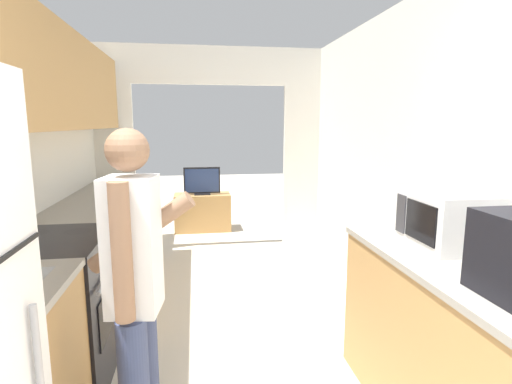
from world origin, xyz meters
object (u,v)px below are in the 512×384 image
(range_oven, at_px, (54,313))
(tv_cabinet, at_px, (203,212))
(television, at_px, (202,181))
(person, at_px, (135,298))
(microwave, at_px, (449,219))

(range_oven, distance_m, tv_cabinet, 3.65)
(tv_cabinet, bearing_deg, television, -90.00)
(person, distance_m, tv_cabinet, 4.26)
(range_oven, bearing_deg, television, 74.60)
(tv_cabinet, distance_m, television, 0.48)
(microwave, xyz_separation_m, tv_cabinet, (-1.27, 3.97, -0.80))
(range_oven, distance_m, microwave, 2.35)
(person, relative_size, microwave, 3.41)
(range_oven, relative_size, microwave, 2.31)
(tv_cabinet, bearing_deg, range_oven, -105.22)
(range_oven, height_order, microwave, microwave)
(range_oven, distance_m, person, 0.99)
(microwave, bearing_deg, range_oven, 168.43)
(range_oven, distance_m, television, 3.61)
(television, bearing_deg, person, -95.03)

